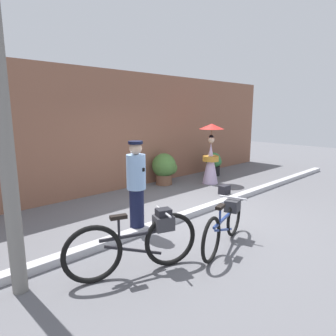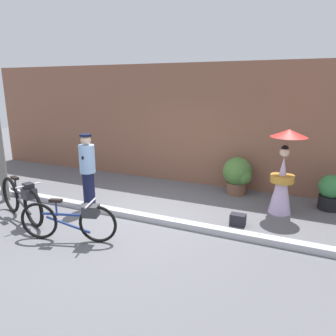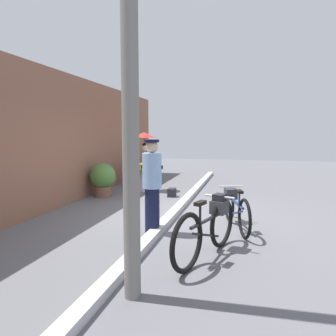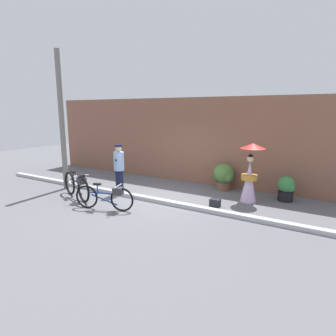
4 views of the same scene
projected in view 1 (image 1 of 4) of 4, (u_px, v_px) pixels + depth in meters
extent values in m
plane|color=slate|center=(190.00, 216.00, 6.23)|extent=(30.00, 30.00, 0.00)
cube|color=brown|center=(109.00, 132.00, 8.08)|extent=(14.00, 0.40, 3.27)
cube|color=#B2B2B7|center=(190.00, 213.00, 6.22)|extent=(14.00, 0.20, 0.12)
torus|color=black|center=(234.00, 217.00, 5.21)|extent=(0.67, 0.25, 0.69)
torus|color=black|center=(211.00, 240.00, 4.28)|extent=(0.67, 0.25, 0.69)
cube|color=navy|center=(224.00, 219.00, 4.72)|extent=(0.88, 0.30, 0.04)
cube|color=navy|center=(224.00, 230.00, 4.75)|extent=(0.77, 0.26, 0.29)
cylinder|color=navy|center=(220.00, 216.00, 4.53)|extent=(0.03, 0.03, 0.29)
cube|color=black|center=(220.00, 207.00, 4.50)|extent=(0.24, 0.15, 0.05)
cylinder|color=silver|center=(233.00, 198.00, 5.04)|extent=(0.17, 0.47, 0.03)
cube|color=#333338|center=(233.00, 205.00, 5.07)|extent=(0.31, 0.29, 0.20)
torus|color=black|center=(171.00, 239.00, 4.18)|extent=(0.76, 0.32, 0.78)
torus|color=black|center=(93.00, 255.00, 3.74)|extent=(0.76, 0.32, 0.78)
cube|color=black|center=(134.00, 235.00, 3.93)|extent=(0.88, 0.34, 0.04)
cube|color=black|center=(134.00, 250.00, 3.97)|extent=(0.77, 0.29, 0.29)
cylinder|color=black|center=(119.00, 229.00, 3.83)|extent=(0.03, 0.03, 0.32)
cube|color=black|center=(118.00, 217.00, 3.80)|extent=(0.24, 0.16, 0.05)
cylinder|color=silver|center=(163.00, 212.00, 4.06)|extent=(0.19, 0.46, 0.03)
cube|color=#333338|center=(164.00, 223.00, 4.09)|extent=(0.32, 0.29, 0.20)
cube|color=black|center=(163.00, 214.00, 4.06)|extent=(0.24, 0.22, 0.14)
cylinder|color=#141938|center=(137.00, 211.00, 5.32)|extent=(0.26, 0.26, 0.82)
cylinder|color=#8CB2E0|center=(136.00, 172.00, 5.18)|extent=(0.34, 0.34, 0.62)
sphere|color=#D8B293|center=(136.00, 148.00, 5.10)|extent=(0.22, 0.22, 0.22)
cylinder|color=black|center=(135.00, 142.00, 5.08)|extent=(0.26, 0.26, 0.05)
cube|color=black|center=(136.00, 169.00, 5.17)|extent=(0.10, 0.38, 0.06)
cone|color=silver|center=(211.00, 163.00, 8.98)|extent=(0.48, 0.48, 1.24)
cylinder|color=#C1842D|center=(211.00, 158.00, 8.95)|extent=(0.49, 0.49, 0.16)
sphere|color=beige|center=(211.00, 140.00, 8.84)|extent=(0.20, 0.20, 0.20)
sphere|color=black|center=(211.00, 137.00, 8.83)|extent=(0.15, 0.15, 0.15)
cylinder|color=olive|center=(211.00, 136.00, 8.87)|extent=(0.02, 0.02, 0.55)
cone|color=red|center=(212.00, 126.00, 8.82)|extent=(0.75, 0.75, 0.16)
cylinder|color=black|center=(213.00, 171.00, 10.19)|extent=(0.46, 0.46, 0.32)
sphere|color=#387F42|center=(213.00, 160.00, 10.12)|extent=(0.53, 0.53, 0.53)
sphere|color=#387F42|center=(217.00, 162.00, 10.17)|extent=(0.29, 0.29, 0.29)
cylinder|color=brown|center=(164.00, 179.00, 8.92)|extent=(0.49, 0.49, 0.30)
sphere|color=#4C7A38|center=(164.00, 165.00, 8.84)|extent=(0.72, 0.72, 0.72)
sphere|color=#4C7A38|center=(171.00, 168.00, 8.90)|extent=(0.40, 0.40, 0.40)
cube|color=#26262D|center=(224.00, 190.00, 7.88)|extent=(0.30, 0.20, 0.24)
cube|color=black|center=(226.00, 188.00, 7.82)|extent=(0.25, 0.07, 0.08)
cylinder|color=slate|center=(0.00, 91.00, 3.18)|extent=(0.18, 0.18, 4.80)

